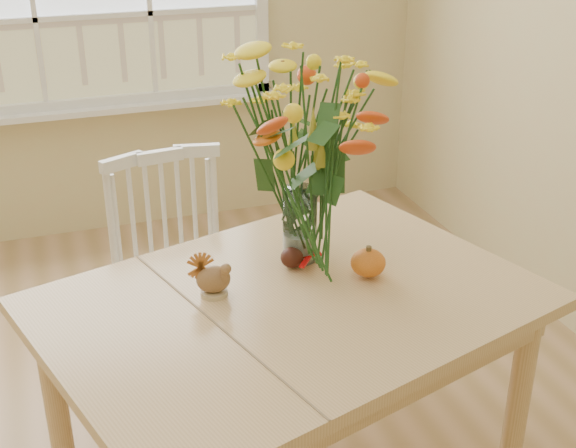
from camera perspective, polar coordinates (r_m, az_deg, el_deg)
name	(u,v)px	position (r m, az deg, el deg)	size (l,w,h in m)	color
dining_table	(290,325)	(2.23, 0.17, -7.47)	(1.57, 1.31, 0.72)	tan
windsor_chair	(176,269)	(2.79, -8.33, -3.31)	(0.47, 0.45, 0.91)	white
flower_vase	(300,152)	(2.24, 0.90, 5.34)	(0.49, 0.49, 0.58)	white
pumpkin	(368,264)	(2.28, 5.95, -2.97)	(0.10, 0.10, 0.08)	#C25C16
turkey_figurine	(213,279)	(2.18, -5.55, -4.11)	(0.11, 0.08, 0.12)	#CCB78C
dark_gourd	(292,259)	(2.32, 0.29, -2.57)	(0.13, 0.09, 0.06)	#38160F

